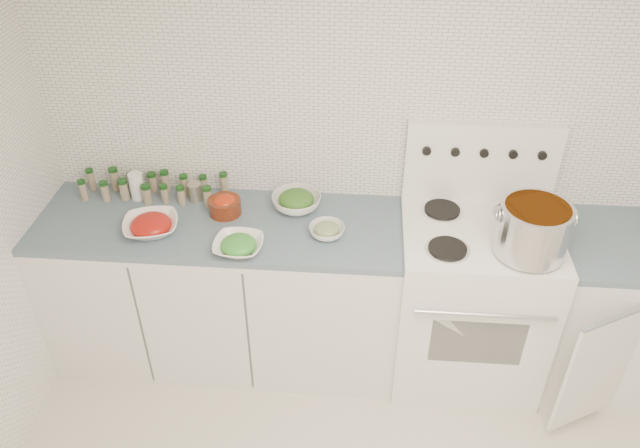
{
  "coord_description": "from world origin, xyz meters",
  "views": [
    {
      "loc": [
        -0.11,
        -1.3,
        2.73
      ],
      "look_at": [
        -0.31,
        1.14,
        0.96
      ],
      "focal_mm": 35.0,
      "sensor_mm": 36.0,
      "label": 1
    }
  ],
  "objects_px": {
    "stock_pot": "(533,228)",
    "bowl_snowpea": "(238,245)",
    "stove": "(469,296)",
    "bowl_tomato": "(151,225)"
  },
  "relations": [
    {
      "from": "bowl_snowpea",
      "to": "bowl_tomato",
      "type": "bearing_deg",
      "value": 165.61
    },
    {
      "from": "stock_pot",
      "to": "bowl_tomato",
      "type": "distance_m",
      "value": 1.8
    },
    {
      "from": "stove",
      "to": "bowl_snowpea",
      "type": "xyz_separation_m",
      "value": [
        -1.16,
        -0.22,
        0.44
      ]
    },
    {
      "from": "stock_pot",
      "to": "bowl_tomato",
      "type": "bearing_deg",
      "value": 177.81
    },
    {
      "from": "bowl_tomato",
      "to": "bowl_snowpea",
      "type": "relative_size",
      "value": 1.33
    },
    {
      "from": "stock_pot",
      "to": "stove",
      "type": "bearing_deg",
      "value": 137.84
    },
    {
      "from": "stove",
      "to": "stock_pot",
      "type": "relative_size",
      "value": 3.98
    },
    {
      "from": "stock_pot",
      "to": "bowl_snowpea",
      "type": "relative_size",
      "value": 1.4
    },
    {
      "from": "stove",
      "to": "bowl_tomato",
      "type": "xyz_separation_m",
      "value": [
        -1.61,
        -0.1,
        0.44
      ]
    },
    {
      "from": "stove",
      "to": "bowl_snowpea",
      "type": "relative_size",
      "value": 5.57
    }
  ]
}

